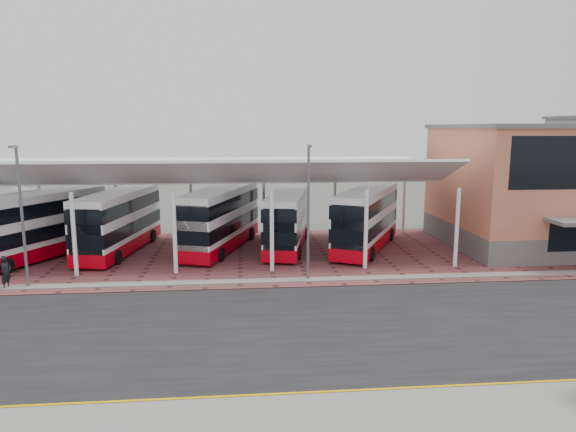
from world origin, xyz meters
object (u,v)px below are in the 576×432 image
object	(u,v)px
bus_4	(287,221)
bus_5	(366,219)
terminal	(568,185)
bus_2	(119,222)
bus_1	(36,227)
pedestrian	(6,272)
bus_3	(221,219)

from	to	relation	value
bus_4	bus_5	world-z (taller)	bus_5
terminal	bus_2	size ratio (longest dim) A/B	1.67
bus_2	bus_5	world-z (taller)	bus_5
bus_5	bus_4	bearing A→B (deg)	-159.19
bus_1	bus_4	world-z (taller)	bus_1
bus_5	pedestrian	distance (m)	23.80
terminal	bus_1	bearing A→B (deg)	-178.59
bus_3	bus_2	bearing A→B (deg)	-159.83
bus_2	pedestrian	world-z (taller)	bus_2
pedestrian	bus_5	bearing A→B (deg)	-55.78
bus_5	pedestrian	size ratio (longest dim) A/B	5.71
terminal	bus_1	size ratio (longest dim) A/B	1.68
terminal	pedestrian	bearing A→B (deg)	-168.51
bus_2	bus_5	distance (m)	18.12
pedestrian	bus_3	bearing A→B (deg)	-38.30
pedestrian	bus_1	bearing A→B (deg)	22.30
bus_1	bus_5	size ratio (longest dim) A/B	1.02
terminal	bus_3	world-z (taller)	terminal
bus_1	bus_2	bearing A→B (deg)	44.21
bus_2	bus_3	world-z (taller)	bus_3
bus_4	bus_2	bearing A→B (deg)	-168.54
terminal	bus_2	xyz separation A→B (m)	(-33.73, 0.63, -2.40)
bus_4	terminal	bearing A→B (deg)	9.59
bus_5	pedestrian	xyz separation A→B (m)	(-22.47, -7.74, -1.27)
bus_3	pedestrian	world-z (taller)	bus_3
bus_1	bus_2	size ratio (longest dim) A/B	1.00
bus_1	bus_3	distance (m)	12.64
terminal	bus_4	size ratio (longest dim) A/B	1.76
bus_1	bus_3	xyz separation A→B (m)	(12.50, 1.84, -0.01)
bus_3	bus_4	world-z (taller)	bus_3
bus_1	bus_2	distance (m)	5.44
terminal	bus_3	bearing A→B (deg)	178.09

